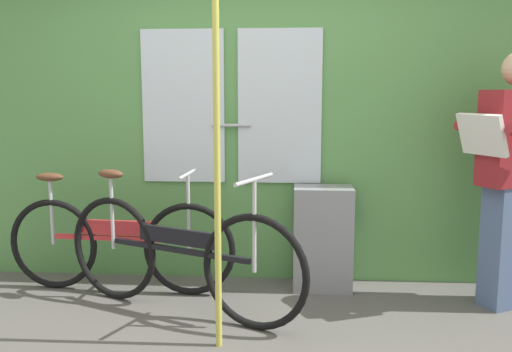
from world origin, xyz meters
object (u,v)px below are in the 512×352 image
object	(u,v)px
trash_bin_by_wall	(323,238)
bicycle_near_door	(178,255)
handrail_pole	(217,146)
passenger_reading_newspaper	(511,175)
bicycle_leaning_behind	(119,243)

from	to	relation	value
trash_bin_by_wall	bicycle_near_door	bearing A→B (deg)	-151.10
trash_bin_by_wall	handrail_pole	size ratio (longest dim) A/B	0.33
bicycle_near_door	trash_bin_by_wall	size ratio (longest dim) A/B	2.24
passenger_reading_newspaper	trash_bin_by_wall	world-z (taller)	passenger_reading_newspaper
bicycle_leaning_behind	handrail_pole	bearing A→B (deg)	-40.79
handrail_pole	passenger_reading_newspaper	bearing A→B (deg)	21.88
bicycle_near_door	passenger_reading_newspaper	bearing A→B (deg)	30.52
passenger_reading_newspaper	trash_bin_by_wall	distance (m)	1.30
handrail_pole	bicycle_near_door	bearing A→B (deg)	125.53
bicycle_near_door	handrail_pole	world-z (taller)	handrail_pole
passenger_reading_newspaper	handrail_pole	bearing A→B (deg)	-5.69
bicycle_leaning_behind	passenger_reading_newspaper	size ratio (longest dim) A/B	1.00
passenger_reading_newspaper	trash_bin_by_wall	size ratio (longest dim) A/B	2.23
handrail_pole	bicycle_leaning_behind	bearing A→B (deg)	135.71
bicycle_near_door	handrail_pole	size ratio (longest dim) A/B	0.74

